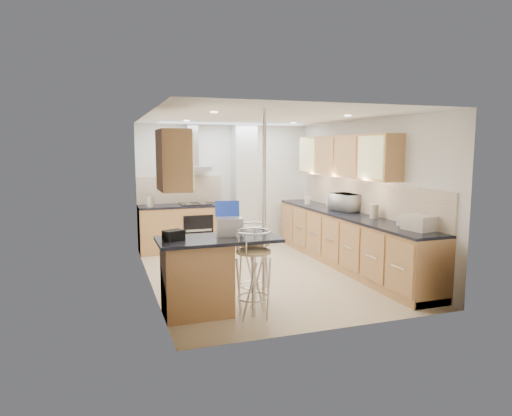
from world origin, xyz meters
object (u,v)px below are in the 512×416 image
object	(u,v)px
microwave	(346,202)
bar_stool_near	(254,274)
laptop	(230,226)
bar_stool_end	(254,263)
bread_bin	(419,223)

from	to	relation	value
microwave	bar_stool_near	distance (m)	3.17
microwave	laptop	world-z (taller)	microwave
bar_stool_near	bar_stool_end	xyz separation A→B (m)	(0.16, 0.47, -0.01)
microwave	bread_bin	bearing A→B (deg)	167.27
bar_stool_near	bread_bin	bearing A→B (deg)	-10.91
laptop	bar_stool_end	bearing A→B (deg)	22.99
bar_stool_near	bar_stool_end	world-z (taller)	bar_stool_near
bar_stool_near	bread_bin	distance (m)	2.42
bar_stool_near	laptop	bearing A→B (deg)	103.00
microwave	bread_bin	xyz separation A→B (m)	(-0.02, -1.99, -0.05)
bar_stool_near	microwave	bearing A→B (deg)	28.64
laptop	bar_stool_end	xyz separation A→B (m)	(0.34, 0.07, -0.52)
bar_stool_end	bread_bin	world-z (taller)	bread_bin
bar_stool_near	bread_bin	xyz separation A→B (m)	(2.37, 0.02, 0.49)
laptop	bread_bin	xyz separation A→B (m)	(2.55, -0.38, -0.03)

